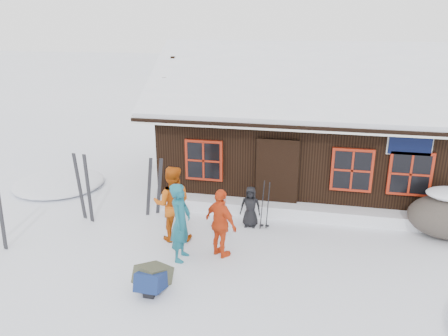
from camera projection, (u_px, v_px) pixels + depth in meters
The scene contains 14 objects.
ground at pixel (225, 252), 9.86m from camera, with size 120.00×120.00×0.00m, color white.
mountain_hut at pixel (305, 135), 13.66m from camera, with size 8.90×6.09×4.42m.
snow_drift at pixel (298, 211), 11.59m from camera, with size 7.60×0.60×0.35m, color white.
snow_mounds at pixel (302, 223), 11.25m from camera, with size 20.60×13.20×0.48m.
skier_teal at pixel (181, 222), 9.32m from camera, with size 0.64×0.42×1.76m, color #165C6C.
skier_orange_left at pixel (172, 204), 10.17m from camera, with size 0.89×0.69×1.83m, color #BE500D.
skier_orange_right at pixel (221, 223), 9.47m from camera, with size 0.92×0.38×1.57m, color red.
skier_crouched at pixel (250, 207), 10.95m from camera, with size 0.52×0.34×1.06m, color black.
boulder at pixel (448, 215), 10.42m from camera, with size 1.86×1.40×1.09m.
ski_pair_mid at pixel (84, 188), 11.21m from camera, with size 0.51×0.19×1.85m.
ski_pair_right at pixel (154, 187), 11.57m from camera, with size 0.51×0.23×1.63m.
ski_poles at pixel (265, 206), 10.79m from camera, with size 0.23×0.12×1.31m.
backpack_blue at pixel (152, 284), 8.36m from camera, with size 0.48×0.64×0.35m, color navy.
backpack_olive at pixel (153, 279), 8.52m from camera, with size 0.49×0.65×0.35m, color #3F412E.
Camera 1 is at (1.81, -8.53, 4.97)m, focal length 35.00 mm.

